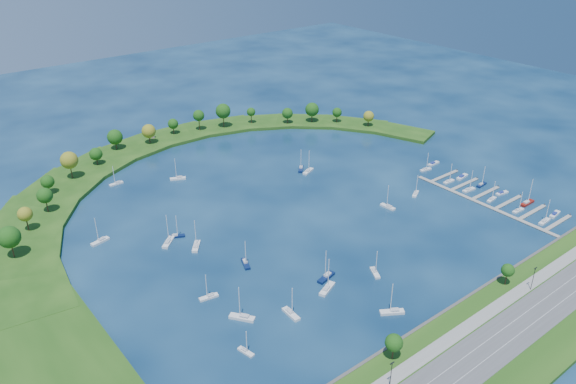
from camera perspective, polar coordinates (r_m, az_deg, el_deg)
ground at (r=283.03m, az=-0.16°, el=-1.37°), size 700.00×700.00×0.00m
south_shoreline at (r=216.56m, az=21.00°, el=-13.27°), size 420.00×43.10×11.60m
breakwater at (r=298.57m, az=-13.04°, el=-0.31°), size 286.74×247.64×2.00m
breakwater_trees at (r=339.92m, az=-11.34°, el=5.13°), size 239.11×94.55×16.18m
harbor_tower at (r=370.31m, az=-13.49°, el=5.63°), size 2.60×2.60×3.93m
dock_system at (r=305.65m, az=19.88°, el=-0.77°), size 24.28×82.00×1.60m
moored_boat_0 at (r=230.39m, az=3.89°, el=-8.52°), size 9.64×4.77×13.65m
moored_boat_1 at (r=261.37m, az=-11.23°, el=-4.33°), size 7.68×5.24×11.07m
moored_boat_2 at (r=197.56m, az=-4.29°, el=-15.72°), size 3.11×6.72×9.53m
moored_boat_3 at (r=257.30m, az=-12.01°, el=-4.94°), size 8.77×8.44×13.98m
moored_boat_4 at (r=300.40m, az=12.77°, el=-0.12°), size 7.55×5.38×10.95m
moored_boat_5 at (r=235.31m, az=8.78°, el=-7.98°), size 5.52×7.82×11.33m
moored_boat_6 at (r=224.08m, az=3.97°, el=-9.68°), size 9.85×6.19×14.05m
moored_boat_7 at (r=211.77m, az=0.29°, el=-12.14°), size 2.85×8.75×12.69m
moored_boat_8 at (r=315.27m, az=-11.06°, el=1.41°), size 8.71×5.79×12.51m
moored_boat_9 at (r=284.82m, az=10.07°, el=-1.42°), size 2.96×8.36×12.06m
moored_boat_10 at (r=252.22m, az=-9.27°, el=-5.38°), size 7.63×8.61×13.26m
moored_boat_11 at (r=238.60m, az=-4.32°, el=-7.15°), size 5.06×8.45×12.01m
moored_boat_12 at (r=216.04m, az=10.50°, el=-11.76°), size 9.02×7.00×13.34m
moored_boat_13 at (r=221.75m, az=-8.01°, el=-10.39°), size 7.79×3.31×11.09m
moored_boat_14 at (r=317.52m, az=-16.97°, el=0.87°), size 7.67×2.53×11.13m
moored_boat_15 at (r=210.73m, az=-4.64°, el=-12.47°), size 7.77×9.27×14.01m
moored_boat_16 at (r=318.03m, az=2.06°, el=2.16°), size 9.17×5.73×13.08m
moored_boat_17 at (r=320.84m, az=1.31°, el=2.41°), size 7.79×8.02×12.84m
moored_boat_18 at (r=266.15m, az=-18.45°, el=-4.68°), size 8.98×4.29×12.72m
docked_boat_0 at (r=294.13m, az=24.50°, el=-2.67°), size 8.27×2.87×11.95m
docked_boat_1 at (r=303.01m, az=25.36°, el=-2.04°), size 8.81×3.65×1.74m
docked_boat_2 at (r=299.39m, az=22.25°, el=-1.69°), size 7.31×2.37×10.62m
docked_boat_3 at (r=308.35m, az=23.02°, el=-0.98°), size 9.43×2.77×13.81m
docked_boat_4 at (r=305.69m, az=19.89°, el=-0.65°), size 7.39×2.98×10.56m
docked_boat_5 at (r=314.42m, az=20.81°, el=-0.09°), size 7.81×3.30×1.54m
docked_boat_6 at (r=311.96m, az=17.82°, el=0.26°), size 8.21×2.96×11.82m
docked_boat_7 at (r=319.86m, az=18.98°, el=0.75°), size 7.73×2.90×11.10m
docked_boat_8 at (r=318.30m, az=15.95°, el=1.08°), size 7.41×2.15×10.86m
docked_boat_9 at (r=325.81m, az=17.19°, el=1.48°), size 9.33×3.84×1.85m
docked_boat_10 at (r=329.51m, az=13.74°, el=2.27°), size 7.43×2.96×10.62m
docked_boat_11 at (r=338.27m, az=14.48°, el=2.80°), size 8.35×2.54×1.69m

